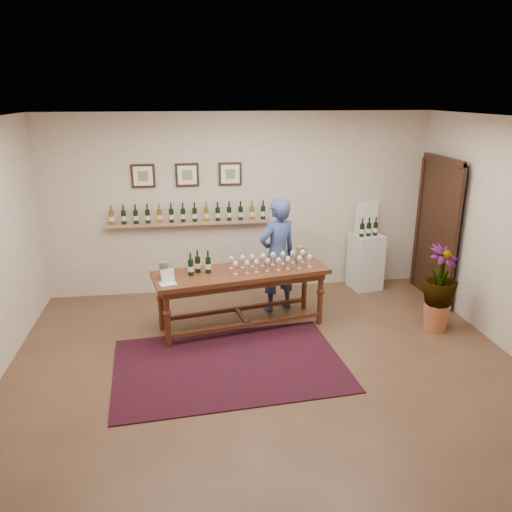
{
  "coord_description": "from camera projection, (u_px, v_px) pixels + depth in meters",
  "views": [
    {
      "loc": [
        -0.88,
        -5.1,
        3.06
      ],
      "look_at": [
        0.0,
        0.8,
        1.1
      ],
      "focal_mm": 35.0,
      "sensor_mm": 36.0,
      "label": 1
    }
  ],
  "objects": [
    {
      "name": "rug",
      "position": [
        229.0,
        365.0,
        5.88
      ],
      "size": [
        2.78,
        1.96,
        0.01
      ],
      "primitive_type": "cube",
      "rotation": [
        0.0,
        0.0,
        0.07
      ],
      "color": "#4D0E0D",
      "rests_on": "ground"
    },
    {
      "name": "room_shell",
      "position": [
        383.0,
        227.0,
        7.56
      ],
      "size": [
        6.0,
        6.0,
        6.0
      ],
      "color": "beige",
      "rests_on": "ground"
    },
    {
      "name": "table_bottles",
      "position": [
        198.0,
        262.0,
        6.46
      ],
      "size": [
        0.31,
        0.22,
        0.29
      ],
      "primitive_type": null,
      "rotation": [
        0.0,
        0.0,
        0.27
      ],
      "color": "black",
      "rests_on": "tasting_table"
    },
    {
      "name": "menu_card",
      "position": [
        168.0,
        276.0,
        6.13
      ],
      "size": [
        0.23,
        0.19,
        0.18
      ],
      "primitive_type": "cube",
      "rotation": [
        0.0,
        0.0,
        0.28
      ],
      "color": "white",
      "rests_on": "tasting_table"
    },
    {
      "name": "display_pedestal",
      "position": [
        365.0,
        261.0,
        8.1
      ],
      "size": [
        0.52,
        0.52,
        0.9
      ],
      "primitive_type": "cube",
      "rotation": [
        0.0,
        0.0,
        0.17
      ],
      "color": "silver",
      "rests_on": "ground"
    },
    {
      "name": "ground",
      "position": [
        266.0,
        366.0,
        5.87
      ],
      "size": [
        6.0,
        6.0,
        0.0
      ],
      "primitive_type": "plane",
      "color": "#523324",
      "rests_on": "ground"
    },
    {
      "name": "person",
      "position": [
        278.0,
        255.0,
        7.16
      ],
      "size": [
        0.72,
        0.61,
        1.67
      ],
      "primitive_type": "imported",
      "rotation": [
        0.0,
        0.0,
        3.56
      ],
      "color": "navy",
      "rests_on": "ground"
    },
    {
      "name": "pedestal_bottles",
      "position": [
        369.0,
        227.0,
        7.83
      ],
      "size": [
        0.3,
        0.13,
        0.29
      ],
      "primitive_type": null,
      "rotation": [
        0.0,
        0.0,
        0.17
      ],
      "color": "black",
      "rests_on": "display_pedestal"
    },
    {
      "name": "info_sign",
      "position": [
        367.0,
        216.0,
        7.98
      ],
      "size": [
        0.39,
        0.09,
        0.54
      ],
      "primitive_type": "cube",
      "rotation": [
        0.0,
        0.0,
        0.17
      ],
      "color": "white",
      "rests_on": "display_pedestal"
    },
    {
      "name": "tasting_table",
      "position": [
        241.0,
        279.0,
        6.64
      ],
      "size": [
        2.4,
        1.15,
        0.82
      ],
      "rotation": [
        0.0,
        0.0,
        0.19
      ],
      "color": "#401D10",
      "rests_on": "ground"
    },
    {
      "name": "pitcher_right",
      "position": [
        300.0,
        254.0,
        6.95
      ],
      "size": [
        0.16,
        0.16,
        0.21
      ],
      "primitive_type": null,
      "rotation": [
        0.0,
        0.0,
        0.19
      ],
      "color": "#5F653E",
      "rests_on": "tasting_table"
    },
    {
      "name": "pitcher_left",
      "position": [
        164.0,
        270.0,
        6.31
      ],
      "size": [
        0.17,
        0.17,
        0.21
      ],
      "primitive_type": null,
      "rotation": [
        0.0,
        0.0,
        0.25
      ],
      "color": "#5F653E",
      "rests_on": "tasting_table"
    },
    {
      "name": "table_glasses",
      "position": [
        271.0,
        261.0,
        6.67
      ],
      "size": [
        1.38,
        0.49,
        0.19
      ],
      "primitive_type": null,
      "rotation": [
        0.0,
        0.0,
        0.13
      ],
      "color": "silver",
      "rests_on": "tasting_table"
    },
    {
      "name": "potted_plant",
      "position": [
        439.0,
        289.0,
        6.59
      ],
      "size": [
        0.73,
        0.73,
        1.02
      ],
      "rotation": [
        0.0,
        0.0,
        0.52
      ],
      "color": "#AE603A",
      "rests_on": "ground"
    }
  ]
}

